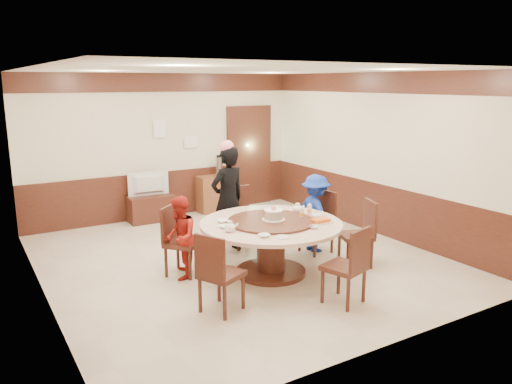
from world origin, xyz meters
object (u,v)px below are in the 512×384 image
birthday_cake (273,215)px  shrimp_platter (321,221)px  person_blue (316,213)px  television (149,184)px  side_cabinet (217,193)px  person_red (180,238)px  tv_stand (151,208)px  banquet_table (271,237)px  person_standing (228,199)px  thermos (219,166)px

birthday_cake → shrimp_platter: size_ratio=1.06×
birthday_cake → person_blue: bearing=23.1°
television → side_cabinet: bearing=-175.9°
person_red → tv_stand: size_ratio=1.34×
tv_stand → television: 0.48m
banquet_table → side_cabinet: banquet_table is taller
person_standing → television: person_standing is taller
tv_stand → person_red: bearing=-101.8°
person_blue → tv_stand: bearing=29.7°
person_standing → person_red: bearing=20.7°
banquet_table → person_red: size_ratio=1.72×
tv_stand → television: bearing=0.0°
person_standing → television: (-0.47, 2.31, -0.11)m
tv_stand → thermos: size_ratio=2.24×
banquet_table → person_standing: (-0.05, 1.18, 0.31)m
side_cabinet → thermos: (0.06, 0.00, 0.56)m
banquet_table → person_blue: size_ratio=1.59×
shrimp_platter → person_red: bearing=151.4°
thermos → person_standing: bearing=-114.0°
person_red → television: size_ratio=1.45×
person_blue → thermos: person_blue is taller
thermos → person_blue: bearing=-87.3°
banquet_table → person_red: (-1.13, 0.53, 0.04)m
person_blue → tv_stand: person_blue is taller
person_red → birthday_cake: 1.32m
shrimp_platter → thermos: thermos is taller
person_red → side_cabinet: (2.06, 2.99, -0.20)m
person_standing → side_cabinet: bearing=-122.9°
person_standing → television: 2.36m
television → side_cabinet: (1.45, 0.03, -0.35)m
tv_stand → side_cabinet: size_ratio=1.06×
shrimp_platter → banquet_table: bearing=144.5°
banquet_table → thermos: (0.99, 3.51, 0.41)m
banquet_table → person_red: 1.25m
person_blue → thermos: 3.07m
person_standing → shrimp_platter: (0.60, -1.57, -0.06)m
shrimp_platter → television: size_ratio=0.38×
person_blue → birthday_cake: person_blue is taller
tv_stand → shrimp_platter: bearing=-74.6°
birthday_cake → tv_stand: (-0.55, 3.49, -0.60)m
birthday_cake → banquet_table: bearing=171.4°
person_blue → tv_stand: 3.46m
person_red → tv_stand: (0.62, 2.96, -0.32)m
person_blue → shrimp_platter: (-0.58, -0.86, 0.16)m
birthday_cake → thermos: thermos is taller
person_red → birthday_cake: size_ratio=3.58×
side_cabinet → thermos: 0.57m
person_blue → person_standing: bearing=60.0°
person_red → banquet_table: bearing=89.8°
person_red → birthday_cake: (1.17, -0.53, 0.28)m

